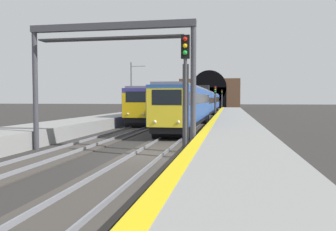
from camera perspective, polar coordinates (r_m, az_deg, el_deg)
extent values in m
plane|color=#302D2B|center=(16.53, -3.25, -6.89)|extent=(320.00, 320.00, 0.00)
cube|color=gray|center=(16.00, 11.32, -5.45)|extent=(112.00, 3.76, 1.00)
cube|color=yellow|center=(15.99, 5.47, -3.60)|extent=(112.00, 0.50, 0.01)
cube|color=#423D38|center=(16.52, -3.25, -6.78)|extent=(160.00, 2.72, 0.06)
cube|color=gray|center=(16.69, -5.66, -6.33)|extent=(160.00, 0.07, 0.15)
cube|color=gray|center=(16.35, -0.79, -6.51)|extent=(160.00, 0.07, 0.15)
cube|color=#423D38|center=(18.11, -17.40, -6.06)|extent=(160.00, 2.62, 0.06)
cube|color=gray|center=(18.44, -19.39, -5.60)|extent=(160.00, 0.07, 0.15)
cube|color=gray|center=(17.78, -15.35, -5.85)|extent=(160.00, 0.07, 0.15)
cube|color=#264C99|center=(31.05, 3.22, 1.99)|extent=(19.46, 2.90, 2.72)
cube|color=black|center=(31.04, 3.22, 2.83)|extent=(18.69, 2.93, 0.83)
cube|color=slate|center=(31.06, 3.23, 4.68)|extent=(18.88, 2.49, 0.20)
cube|color=black|center=(31.11, 3.21, -0.86)|extent=(19.07, 2.57, 0.51)
cylinder|color=black|center=(23.01, 0.52, -2.97)|extent=(0.94, 2.54, 0.92)
cylinder|color=black|center=(24.78, 1.26, -2.56)|extent=(0.94, 2.54, 0.92)
cylinder|color=black|center=(37.51, 4.50, -0.73)|extent=(0.94, 2.54, 0.92)
cylinder|color=black|center=(39.30, 4.78, -0.57)|extent=(0.94, 2.54, 0.92)
cube|color=yellow|center=(21.41, -0.20, 1.27)|extent=(0.14, 2.64, 2.46)
cube|color=black|center=(21.35, -0.23, 3.07)|extent=(0.05, 1.93, 0.98)
sphere|color=#F2EACC|center=(21.26, 1.77, -1.12)|extent=(0.20, 0.20, 0.20)
sphere|color=#F2EACC|center=(21.55, -2.21, -1.07)|extent=(0.20, 0.20, 0.20)
cube|color=#264C99|center=(50.88, 5.98, 2.30)|extent=(19.46, 2.90, 2.72)
cube|color=black|center=(50.88, 5.98, 2.55)|extent=(18.69, 2.93, 0.77)
cube|color=slate|center=(50.89, 5.99, 3.95)|extent=(18.88, 2.49, 0.20)
cube|color=black|center=(50.92, 5.97, 0.56)|extent=(19.07, 2.57, 0.51)
cylinder|color=black|center=(42.64, 5.04, -0.31)|extent=(0.94, 2.54, 0.92)
cylinder|color=black|center=(44.42, 5.27, -0.18)|extent=(0.94, 2.54, 0.92)
cylinder|color=black|center=(57.45, 6.51, 0.49)|extent=(0.94, 2.54, 0.92)
cylinder|color=black|center=(59.24, 6.64, 0.56)|extent=(0.94, 2.54, 0.92)
cube|color=#264C99|center=(70.77, 7.20, 2.44)|extent=(19.46, 2.90, 2.72)
cube|color=black|center=(70.77, 7.20, 2.68)|extent=(18.69, 2.93, 0.96)
cube|color=slate|center=(70.78, 7.20, 3.62)|extent=(18.88, 2.49, 0.20)
cube|color=black|center=(70.80, 7.19, 1.19)|extent=(19.07, 2.57, 0.51)
cylinder|color=black|center=(62.42, 6.71, 0.67)|extent=(0.94, 2.54, 0.92)
cylinder|color=black|center=(64.22, 6.82, 0.73)|extent=(0.94, 2.54, 0.92)
cylinder|color=black|center=(77.40, 7.49, 1.08)|extent=(0.94, 2.54, 0.92)
cylinder|color=black|center=(79.20, 7.56, 1.12)|extent=(0.94, 2.54, 0.92)
cube|color=black|center=(50.90, 5.99, 4.57)|extent=(1.31, 1.66, 0.90)
cube|color=navy|center=(41.09, -1.44, 2.30)|extent=(20.41, 2.91, 2.74)
cube|color=black|center=(41.09, -1.44, 2.77)|extent=(19.59, 2.93, 0.88)
cube|color=slate|center=(41.10, -1.44, 4.35)|extent=(19.79, 2.50, 0.20)
cube|color=black|center=(41.13, -1.44, 0.12)|extent=(19.99, 2.58, 0.55)
cylinder|color=black|center=(32.20, -4.94, -1.26)|extent=(1.02, 2.50, 0.99)
cylinder|color=black|center=(33.93, -4.11, -1.05)|extent=(1.02, 2.50, 0.99)
cylinder|color=black|center=(48.45, 0.44, 0.12)|extent=(1.02, 2.50, 0.99)
cylinder|color=black|center=(50.22, 0.81, 0.21)|extent=(1.02, 2.50, 0.99)
cube|color=#E5B20F|center=(31.18, -5.45, 1.72)|extent=(0.15, 2.60, 2.29)
cube|color=black|center=(31.12, -5.48, 3.13)|extent=(0.06, 1.90, 0.98)
sphere|color=#F2EACC|center=(30.94, -4.15, 0.24)|extent=(0.20, 0.20, 0.20)
sphere|color=#F2EACC|center=(31.36, -6.78, 0.26)|extent=(0.20, 0.20, 0.20)
cube|color=navy|center=(61.78, 2.52, 2.48)|extent=(20.41, 2.91, 2.74)
cube|color=black|center=(61.78, 2.52, 2.91)|extent=(19.59, 2.93, 0.93)
cube|color=slate|center=(61.79, 2.52, 3.84)|extent=(19.79, 2.50, 0.20)
cube|color=black|center=(61.81, 2.52, 1.03)|extent=(19.99, 2.58, 0.55)
cylinder|color=black|center=(53.11, 1.13, 0.36)|extent=(1.02, 2.50, 0.99)
cylinder|color=black|center=(54.88, 1.45, 0.44)|extent=(1.02, 2.50, 0.99)
cylinder|color=black|center=(68.78, 3.36, 0.92)|extent=(1.02, 2.50, 0.99)
cylinder|color=black|center=(70.56, 3.55, 0.96)|extent=(1.02, 2.50, 0.99)
cube|color=navy|center=(82.61, 4.49, 2.56)|extent=(20.41, 2.91, 2.74)
cube|color=black|center=(82.61, 4.49, 2.78)|extent=(19.59, 2.93, 0.92)
cube|color=slate|center=(82.62, 4.49, 3.58)|extent=(19.79, 2.50, 0.20)
cube|color=black|center=(82.64, 4.48, 1.47)|extent=(19.99, 2.58, 0.55)
cylinder|color=black|center=(73.84, 3.72, 1.05)|extent=(1.02, 2.50, 0.99)
cylinder|color=black|center=(75.62, 3.89, 1.09)|extent=(1.02, 2.50, 0.99)
cylinder|color=black|center=(89.67, 4.98, 1.36)|extent=(1.02, 2.50, 0.99)
cylinder|color=black|center=(91.46, 5.10, 1.38)|extent=(1.02, 2.50, 0.99)
cube|color=black|center=(61.80, 2.52, 4.35)|extent=(1.32, 1.64, 0.90)
cylinder|color=#38383D|center=(15.36, 2.92, 0.99)|extent=(0.16, 0.16, 4.59)
cube|color=black|center=(15.53, 2.94, 11.46)|extent=(0.20, 0.38, 1.05)
cube|color=#38383D|center=(15.50, 2.98, 1.01)|extent=(0.04, 0.28, 4.13)
sphere|color=red|center=(15.45, 2.88, 12.72)|extent=(0.20, 0.20, 0.20)
sphere|color=yellow|center=(15.41, 2.88, 11.62)|extent=(0.20, 0.20, 0.20)
sphere|color=green|center=(15.36, 2.88, 10.51)|extent=(0.20, 0.20, 0.20)
cylinder|color=#38383D|center=(48.23, 7.94, 1.59)|extent=(0.16, 0.16, 3.54)
cube|color=black|center=(48.24, 7.96, 4.32)|extent=(0.20, 0.38, 1.05)
cube|color=#38383D|center=(48.37, 7.95, 1.60)|extent=(0.04, 0.28, 3.18)
sphere|color=red|center=(48.12, 7.96, 4.71)|extent=(0.20, 0.20, 0.20)
sphere|color=yellow|center=(48.11, 7.96, 4.35)|extent=(0.20, 0.20, 0.20)
sphere|color=green|center=(48.10, 7.95, 4.00)|extent=(0.20, 0.20, 0.20)
cylinder|color=#4C4C54|center=(91.16, 9.05, 2.35)|extent=(0.16, 0.16, 4.15)
cube|color=black|center=(91.18, 9.07, 3.98)|extent=(0.20, 0.38, 1.05)
cube|color=#4C4C54|center=(91.30, 9.05, 2.35)|extent=(0.04, 0.28, 3.74)
sphere|color=red|center=(91.05, 9.07, 4.19)|extent=(0.20, 0.20, 0.20)
sphere|color=yellow|center=(91.05, 9.06, 4.00)|extent=(0.20, 0.20, 0.20)
sphere|color=green|center=(91.04, 9.06, 3.81)|extent=(0.20, 0.20, 0.20)
cylinder|color=#3F3F47|center=(19.81, -21.41, 3.76)|extent=(0.28, 0.28, 6.35)
cylinder|color=#3F3F47|center=(16.95, 4.27, 4.13)|extent=(0.28, 0.28, 6.35)
cube|color=#3F3F47|center=(18.31, -9.67, 14.57)|extent=(0.36, 8.89, 0.35)
cube|color=#2D2D33|center=(18.19, -9.65, 12.65)|extent=(0.70, 7.75, 0.08)
cube|color=brown|center=(104.75, 6.97, 3.73)|extent=(2.26, 18.54, 8.94)
cube|color=black|center=(103.56, 6.92, 3.00)|extent=(0.12, 10.38, 6.26)
cylinder|color=black|center=(103.62, 6.93, 4.73)|extent=(0.12, 10.38, 10.38)
cylinder|color=#595B60|center=(52.10, -6.19, 4.32)|extent=(0.22, 0.22, 8.32)
cylinder|color=#595B60|center=(52.01, -5.03, 8.26)|extent=(0.08, 2.21, 0.08)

